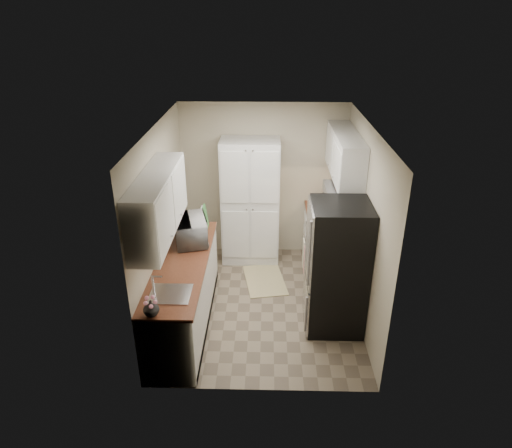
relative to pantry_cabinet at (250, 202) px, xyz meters
The scene contains 16 objects.
ground 1.66m from the pantry_cabinet, 81.35° to the right, with size 3.20×3.20×0.00m, color #7A6B56.
room_shell 1.48m from the pantry_cabinet, 82.18° to the right, with size 2.64×3.24×2.52m.
pantry_cabinet is the anchor object (origin of this frame).
base_cabinet_left 2.00m from the pantry_cabinet, 114.36° to the right, with size 0.60×2.30×0.88m, color silver.
countertop_left 1.92m from the pantry_cabinet, 114.36° to the right, with size 0.63×2.33×0.04m, color brown.
base_cabinet_right 1.32m from the pantry_cabinet, ahead, with size 0.60×0.80×0.88m, color silver.
countertop_right 1.20m from the pantry_cabinet, ahead, with size 0.63×0.83×0.04m, color brown.
electric_range 1.58m from the pantry_cabinet, 38.22° to the right, with size 0.71×0.78×1.13m.
refrigerator 2.07m from the pantry_cabinet, 56.54° to the right, with size 0.70×0.72×1.70m, color #B7B7BC.
microwave 1.42m from the pantry_cabinet, 121.77° to the right, with size 0.61×0.41×0.34m, color silver.
wine_bottle 1.27m from the pantry_cabinet, 132.65° to the right, with size 0.07×0.07×0.26m, color black.
flower_vase 2.98m from the pantry_cabinet, 107.80° to the right, with size 0.16×0.16×0.17m, color white.
cutting_board 0.99m from the pantry_cabinet, 128.26° to the right, with size 0.02×0.26×0.32m, color green.
toaster_oven 1.27m from the pantry_cabinet, ahead, with size 0.28×0.36×0.21m, color #ADADB2.
fruit_basket 1.26m from the pantry_cabinet, ahead, with size 0.26×0.26×0.11m, color #FE5623, non-canonical shape.
kitchen_mat 1.24m from the pantry_cabinet, 71.28° to the right, with size 0.57×0.90×0.01m, color #CABA82.
Camera 1 is at (0.06, -5.31, 3.78)m, focal length 32.00 mm.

